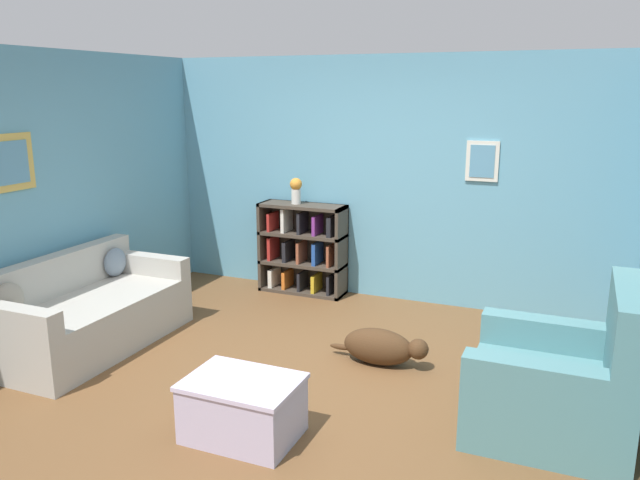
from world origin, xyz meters
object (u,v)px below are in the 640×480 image
at_px(coffee_table, 242,406).
at_px(vase, 296,189).
at_px(recliner_chair, 561,384).
at_px(bookshelf, 303,249).
at_px(couch, 87,314).
at_px(dog, 381,347).

height_order(coffee_table, vase, vase).
distance_m(recliner_chair, coffee_table, 2.11).
distance_m(bookshelf, coffee_table, 3.09).
distance_m(bookshelf, recliner_chair, 3.50).
bearing_deg(coffee_table, recliner_chair, 24.24).
xyz_separation_m(couch, bookshelf, (1.14, 2.16, 0.20)).
relative_size(bookshelf, vase, 3.52).
height_order(couch, dog, couch).
xyz_separation_m(dog, vase, (-1.47, 1.50, 1.02)).
height_order(dog, vase, vase).
height_order(couch, recliner_chair, recliner_chair).
height_order(bookshelf, recliner_chair, recliner_chair).
bearing_deg(couch, dog, 13.97).
xyz_separation_m(couch, dog, (2.54, 0.63, -0.14)).
height_order(recliner_chair, coffee_table, recliner_chair).
bearing_deg(bookshelf, dog, -47.46).
bearing_deg(coffee_table, bookshelf, 106.73).
bearing_deg(bookshelf, vase, -164.25).
xyz_separation_m(bookshelf, vase, (-0.07, -0.02, 0.68)).
xyz_separation_m(couch, vase, (1.07, 2.13, 0.87)).
distance_m(dog, vase, 2.34).
bearing_deg(recliner_chair, bookshelf, 143.45).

